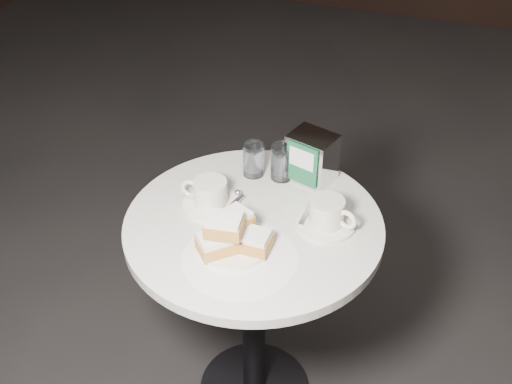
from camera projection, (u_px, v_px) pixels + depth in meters
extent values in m
cylinder|color=black|center=(254.00, 317.00, 1.95)|extent=(0.07, 0.07, 0.70)
cylinder|color=white|center=(254.00, 226.00, 1.73)|extent=(0.70, 0.70, 0.03)
cylinder|color=white|center=(240.00, 258.00, 1.61)|extent=(0.36, 0.36, 0.00)
cylinder|color=silver|center=(233.00, 246.00, 1.63)|extent=(0.24, 0.24, 0.01)
cube|color=gold|center=(216.00, 245.00, 1.60)|extent=(0.12, 0.11, 0.03)
cube|color=white|center=(216.00, 238.00, 1.59)|extent=(0.11, 0.10, 0.01)
cube|color=#BF843A|center=(252.00, 242.00, 1.61)|extent=(0.09, 0.07, 0.03)
cube|color=white|center=(252.00, 235.00, 1.60)|extent=(0.08, 0.07, 0.01)
cube|color=#BE843A|center=(233.00, 223.00, 1.62)|extent=(0.10, 0.11, 0.03)
cube|color=white|center=(233.00, 216.00, 1.61)|extent=(0.09, 0.10, 0.01)
cube|color=#C6843D|center=(224.00, 227.00, 1.57)|extent=(0.10, 0.08, 0.03)
cube|color=white|center=(224.00, 220.00, 1.55)|extent=(0.09, 0.08, 0.01)
cylinder|color=white|center=(211.00, 204.00, 1.77)|extent=(0.17, 0.17, 0.01)
cylinder|color=silver|center=(210.00, 192.00, 1.75)|extent=(0.10, 0.10, 0.07)
cylinder|color=#956D51|center=(210.00, 184.00, 1.73)|extent=(0.09, 0.09, 0.00)
torus|color=beige|center=(190.00, 188.00, 1.76)|extent=(0.06, 0.02, 0.06)
cube|color=#AFAFB3|center=(232.00, 206.00, 1.75)|extent=(0.04, 0.11, 0.00)
sphere|color=silver|center=(238.00, 193.00, 1.79)|extent=(0.02, 0.02, 0.02)
cylinder|color=silver|center=(326.00, 224.00, 1.71)|extent=(0.20, 0.20, 0.01)
cylinder|color=silver|center=(327.00, 211.00, 1.68)|extent=(0.11, 0.11, 0.07)
cylinder|color=#845C48|center=(328.00, 203.00, 1.66)|extent=(0.11, 0.11, 0.00)
torus|color=white|center=(347.00, 220.00, 1.65)|extent=(0.06, 0.03, 0.06)
cube|color=silver|center=(306.00, 213.00, 1.73)|extent=(0.02, 0.11, 0.00)
sphere|color=silver|center=(317.00, 201.00, 1.76)|extent=(0.02, 0.02, 0.02)
cylinder|color=silver|center=(254.00, 159.00, 1.87)|extent=(0.07, 0.07, 0.10)
cylinder|color=silver|center=(254.00, 160.00, 1.87)|extent=(0.06, 0.06, 0.09)
cylinder|color=silver|center=(282.00, 162.00, 1.85)|extent=(0.07, 0.07, 0.11)
cylinder|color=silver|center=(282.00, 163.00, 1.85)|extent=(0.06, 0.06, 0.09)
cube|color=silver|center=(312.00, 158.00, 1.83)|extent=(0.15, 0.13, 0.15)
cube|color=#185636|center=(302.00, 165.00, 1.80)|extent=(0.10, 0.03, 0.13)
cube|color=white|center=(301.00, 159.00, 1.78)|extent=(0.08, 0.03, 0.06)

